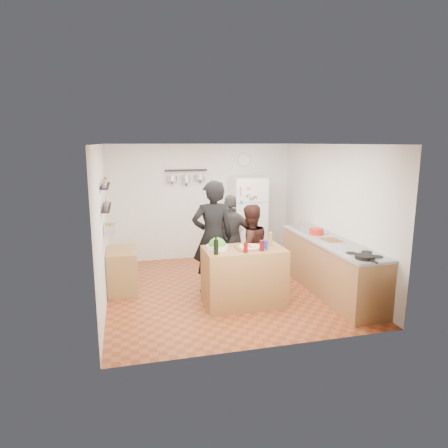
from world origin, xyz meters
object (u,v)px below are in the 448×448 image
object	(u,v)px
salt_canister	(265,245)
red_bowl	(316,231)
wine_bottle	(216,247)
skillet	(365,257)
side_table	(122,270)
fridge	(248,218)
person_center	(249,249)
counter_run	(330,267)
prep_island	(244,276)
salad_bowl	(217,247)
person_left	(213,238)
pepper_mill	(270,240)
wall_clock	(244,160)
person_back	(231,238)

from	to	relation	value
salt_canister	red_bowl	size ratio (longest dim) A/B	0.56
wine_bottle	skillet	xyz separation A→B (m)	(1.97, -0.77, -0.07)
side_table	fridge	bearing A→B (deg)	27.15
salt_canister	person_center	bearing A→B (deg)	95.69
counter_run	prep_island	bearing A→B (deg)	-175.31
salad_bowl	side_table	size ratio (longest dim) A/B	0.42
red_bowl	side_table	xyz separation A→B (m)	(-3.39, 0.47, -0.61)
salad_bowl	person_center	xyz separation A→B (m)	(0.66, 0.43, -0.18)
person_left	side_table	world-z (taller)	person_left
person_left	skillet	world-z (taller)	person_left
pepper_mill	person_center	world-z (taller)	person_center
salad_bowl	wall_clock	xyz separation A→B (m)	(1.24, 2.71, 1.21)
red_bowl	fridge	bearing A→B (deg)	110.70
wine_bottle	pepper_mill	distance (m)	0.99
prep_island	skillet	xyz separation A→B (m)	(1.47, -0.99, 0.49)
salad_bowl	salt_canister	bearing A→B (deg)	-13.28
side_table	skillet	bearing A→B (deg)	-31.39
wine_bottle	counter_run	distance (m)	2.18
prep_island	person_center	bearing A→B (deg)	63.68
pepper_mill	fridge	size ratio (longest dim) A/B	0.10
salt_canister	red_bowl	xyz separation A→B (m)	(1.22, 0.70, -0.01)
person_back	wall_clock	distance (m)	2.24
wine_bottle	wall_clock	world-z (taller)	wall_clock
wine_bottle	person_center	size ratio (longest dim) A/B	0.14
person_back	wall_clock	size ratio (longest dim) A/B	5.35
prep_island	salad_bowl	bearing A→B (deg)	173.21
red_bowl	side_table	bearing A→B (deg)	172.06
fridge	salad_bowl	bearing A→B (deg)	-117.57
salad_bowl	skillet	xyz separation A→B (m)	(1.89, -1.04, 0.00)
counter_run	skillet	xyz separation A→B (m)	(-0.10, -1.12, 0.50)
counter_run	fridge	world-z (taller)	fridge
wine_bottle	fridge	world-z (taller)	fridge
person_left	person_back	world-z (taller)	person_left
fridge	wall_clock	size ratio (longest dim) A/B	6.00
wine_bottle	person_back	size ratio (longest dim) A/B	0.14
wall_clock	side_table	xyz separation A→B (m)	(-2.69, -1.71, -1.78)
person_left	red_bowl	world-z (taller)	person_left
salad_bowl	skillet	size ratio (longest dim) A/B	1.23
skillet	fridge	size ratio (longest dim) A/B	0.15
salad_bowl	pepper_mill	xyz separation A→B (m)	(0.87, 0.00, 0.06)
pepper_mill	person_left	distance (m)	0.98
person_back	person_center	bearing A→B (deg)	122.81
skillet	red_bowl	world-z (taller)	red_bowl
fridge	salt_canister	bearing A→B (deg)	-101.58
prep_island	salad_bowl	world-z (taller)	salad_bowl
salad_bowl	red_bowl	distance (m)	2.01
salt_canister	side_table	xyz separation A→B (m)	(-2.17, 1.17, -0.62)
fridge	skillet	bearing A→B (deg)	-79.23
salad_bowl	counter_run	distance (m)	2.05
wall_clock	person_back	bearing A→B (deg)	-114.00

